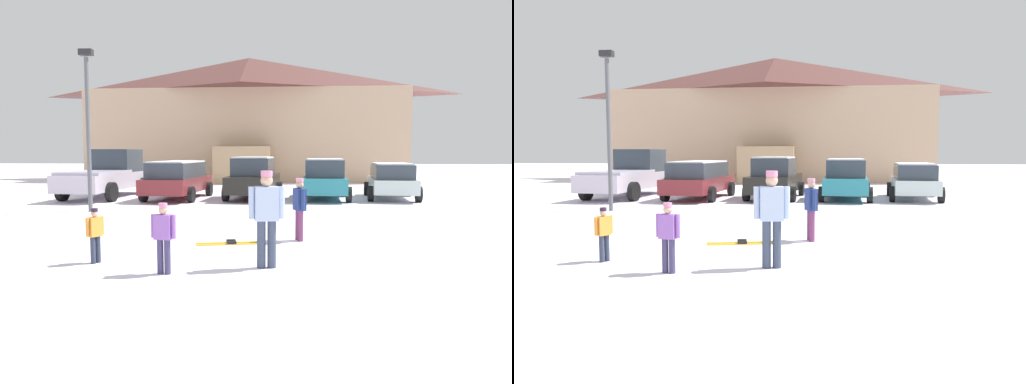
% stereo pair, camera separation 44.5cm
% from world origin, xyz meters
% --- Properties ---
extents(ground, '(160.00, 160.00, 0.00)m').
position_xyz_m(ground, '(0.00, 0.00, 0.00)').
color(ground, white).
extents(ski_lodge, '(22.51, 11.39, 9.13)m').
position_xyz_m(ski_lodge, '(-3.61, 30.31, 4.62)').
color(ski_lodge, tan).
rests_on(ski_lodge, ground).
extents(parked_maroon_van, '(2.47, 4.90, 1.63)m').
position_xyz_m(parked_maroon_van, '(-5.39, 14.81, 0.89)').
color(parked_maroon_van, maroon).
rests_on(parked_maroon_van, ground).
extents(parked_black_sedan, '(2.44, 4.85, 1.82)m').
position_xyz_m(parked_black_sedan, '(-2.12, 15.23, 0.90)').
color(parked_black_sedan, black).
rests_on(parked_black_sedan, ground).
extents(parked_teal_hatchback, '(2.34, 4.18, 1.74)m').
position_xyz_m(parked_teal_hatchback, '(0.90, 15.01, 0.86)').
color(parked_teal_hatchback, teal).
rests_on(parked_teal_hatchback, ground).
extents(parked_silver_wagon, '(2.43, 4.43, 1.55)m').
position_xyz_m(parked_silver_wagon, '(3.80, 15.43, 0.84)').
color(parked_silver_wagon, '#B3C6C2').
rests_on(parked_silver_wagon, ground).
extents(pickup_truck, '(2.62, 6.07, 2.15)m').
position_xyz_m(pickup_truck, '(-8.74, 15.48, 1.00)').
color(pickup_truck, '#BAB1BF').
rests_on(pickup_truck, ground).
extents(skier_teen_in_navy_coat, '(0.30, 0.50, 1.41)m').
position_xyz_m(skier_teen_in_navy_coat, '(-0.40, 5.59, 0.79)').
color(skier_teen_in_navy_coat, '#713561').
rests_on(skier_teen_in_navy_coat, ground).
extents(skier_adult_in_blue_parka, '(0.61, 0.30, 1.67)m').
position_xyz_m(skier_adult_in_blue_parka, '(-1.02, 3.11, 0.94)').
color(skier_adult_in_blue_parka, '#354053').
rests_on(skier_adult_in_blue_parka, ground).
extents(skier_child_in_purple_jacket, '(0.43, 0.21, 1.16)m').
position_xyz_m(skier_child_in_purple_jacket, '(-2.67, 2.59, 0.66)').
color(skier_child_in_purple_jacket, '#3B3459').
rests_on(skier_child_in_purple_jacket, ground).
extents(skier_child_in_orange_jacket, '(0.24, 0.32, 0.99)m').
position_xyz_m(skier_child_in_orange_jacket, '(-4.09, 3.23, 0.56)').
color(skier_child_in_orange_jacket, '#2C3347').
rests_on(skier_child_in_orange_jacket, ground).
extents(pair_of_skis, '(1.47, 0.58, 0.08)m').
position_xyz_m(pair_of_skis, '(-1.92, 5.11, 0.02)').
color(pair_of_skis, gold).
rests_on(pair_of_skis, ground).
extents(lamp_post, '(0.44, 0.24, 5.37)m').
position_xyz_m(lamp_post, '(-7.30, 10.27, 3.03)').
color(lamp_post, '#515459').
rests_on(lamp_post, ground).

